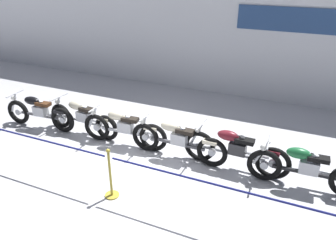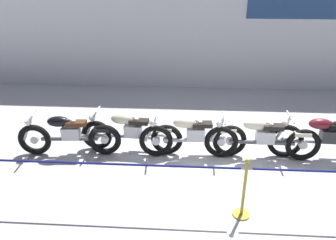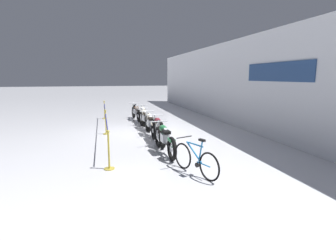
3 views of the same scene
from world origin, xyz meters
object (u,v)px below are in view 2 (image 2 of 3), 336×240
object	(u,v)px
motorcycle_cream_1	(131,132)
stanchion_mid_left	(243,197)
motorcycle_black_0	(69,135)
motorcycle_cream_3	(262,139)
motorcycle_cream_2	(193,136)
motorcycle_maroon_4	(326,138)
stanchion_far_left	(160,175)

from	to	relation	value
motorcycle_cream_1	stanchion_mid_left	xyz separation A→B (m)	(2.09, -1.91, -0.09)
motorcycle_black_0	motorcycle_cream_3	size ratio (longest dim) A/B	0.92
motorcycle_black_0	motorcycle_cream_2	bearing A→B (deg)	2.09
motorcycle_maroon_4	motorcycle_cream_3	bearing A→B (deg)	-176.79
motorcycle_cream_1	motorcycle_cream_2	size ratio (longest dim) A/B	0.99
motorcycle_cream_2	motorcycle_cream_3	world-z (taller)	motorcycle_cream_2
motorcycle_cream_2	stanchion_far_left	distance (m)	1.89
motorcycle_black_0	motorcycle_cream_3	distance (m)	3.99
motorcycle_cream_2	stanchion_mid_left	xyz separation A→B (m)	(0.79, -1.80, -0.11)
motorcycle_cream_1	motorcycle_cream_2	distance (m)	1.31
motorcycle_cream_1	stanchion_far_left	size ratio (longest dim) A/B	0.25
motorcycle_cream_2	stanchion_mid_left	size ratio (longest dim) A/B	2.12
motorcycle_cream_2	motorcycle_maroon_4	distance (m)	2.71
motorcycle_cream_1	stanchion_mid_left	distance (m)	2.84
motorcycle_maroon_4	stanchion_far_left	world-z (taller)	stanchion_far_left
motorcycle_cream_3	stanchion_far_left	bearing A→B (deg)	-137.07
motorcycle_black_0	motorcycle_cream_1	bearing A→B (deg)	9.15
motorcycle_cream_2	stanchion_far_left	bearing A→B (deg)	-105.97
motorcycle_cream_2	stanchion_far_left	world-z (taller)	stanchion_far_left
stanchion_mid_left	motorcycle_cream_3	bearing A→B (deg)	70.82
motorcycle_cream_3	motorcycle_cream_2	bearing A→B (deg)	179.45
motorcycle_cream_2	stanchion_far_left	size ratio (longest dim) A/B	0.25
motorcycle_black_0	motorcycle_cream_1	distance (m)	1.29
motorcycle_cream_1	motorcycle_maroon_4	distance (m)	4.02
stanchion_far_left	stanchion_mid_left	world-z (taller)	same
motorcycle_black_0	stanchion_far_left	world-z (taller)	stanchion_far_left
motorcycle_black_0	motorcycle_cream_1	world-z (taller)	motorcycle_black_0
stanchion_far_left	stanchion_mid_left	xyz separation A→B (m)	(1.30, 0.00, -0.36)
motorcycle_cream_1	motorcycle_black_0	bearing A→B (deg)	-170.85
motorcycle_cream_2	stanchion_mid_left	bearing A→B (deg)	-66.46
motorcycle_cream_2	motorcycle_cream_3	xyz separation A→B (m)	(1.41, -0.01, -0.00)
motorcycle_black_0	stanchion_far_left	bearing A→B (deg)	-39.67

